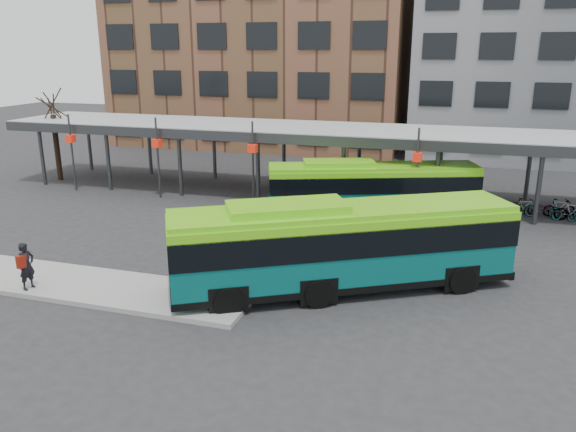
% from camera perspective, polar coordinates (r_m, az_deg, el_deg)
% --- Properties ---
extents(ground, '(120.00, 120.00, 0.00)m').
position_cam_1_polar(ground, '(22.67, -4.95, -5.81)').
color(ground, '#28282B').
rests_on(ground, ground).
extents(boarding_island, '(14.00, 3.00, 0.18)m').
position_cam_1_polar(boarding_island, '(22.87, -20.84, -6.44)').
color(boarding_island, gray).
rests_on(boarding_island, ground).
extents(canopy, '(40.00, 6.53, 4.80)m').
position_cam_1_polar(canopy, '(33.57, 3.07, 8.53)').
color(canopy, '#999B9E').
rests_on(canopy, ground).
extents(tree, '(1.64, 1.64, 5.60)m').
position_cam_1_polar(tree, '(41.21, -22.46, 6.74)').
color(tree, black).
rests_on(tree, ground).
extents(building_brick, '(26.00, 14.00, 22.00)m').
position_cam_1_polar(building_brick, '(54.48, -2.36, 19.13)').
color(building_brick, brown).
rests_on(building_brick, ground).
extents(building_grey, '(24.00, 14.00, 20.00)m').
position_cam_1_polar(building_grey, '(52.02, 27.11, 16.42)').
color(building_grey, slate).
rests_on(building_grey, ground).
extents(bus_front, '(12.23, 8.53, 3.46)m').
position_cam_1_polar(bus_front, '(20.57, 5.48, -2.83)').
color(bus_front, '#085958').
rests_on(bus_front, ground).
extents(bus_rear, '(11.12, 5.99, 3.03)m').
position_cam_1_polar(bus_rear, '(30.11, 8.50, 2.91)').
color(bus_rear, '#085958').
rests_on(bus_rear, ground).
extents(pedestrian, '(0.53, 0.71, 1.77)m').
position_cam_1_polar(pedestrian, '(22.52, -25.05, -4.60)').
color(pedestrian, black).
rests_on(pedestrian, boarding_island).
extents(bike_rack, '(5.29, 1.77, 1.04)m').
position_cam_1_polar(bike_rack, '(32.78, 25.18, 0.61)').
color(bike_rack, slate).
rests_on(bike_rack, ground).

